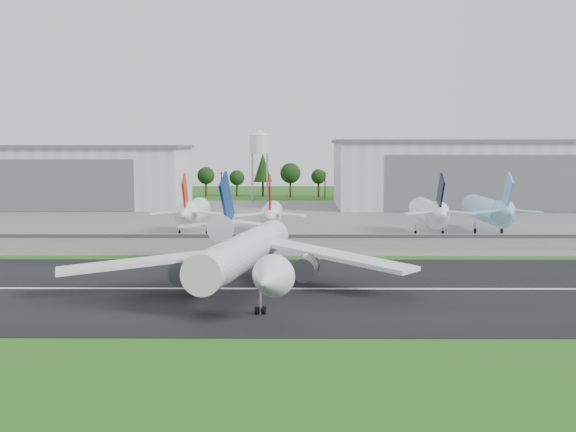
{
  "coord_description": "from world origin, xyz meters",
  "views": [
    {
      "loc": [
        8.35,
        -105.52,
        23.51
      ],
      "look_at": [
        7.37,
        40.0,
        9.0
      ],
      "focal_mm": 45.0,
      "sensor_mm": 36.0,
      "label": 1
    }
  ],
  "objects_px": {
    "parked_jet_red_a": "(192,212)",
    "parked_jet_skyblue": "(490,210)",
    "main_airliner": "(244,260)",
    "parked_jet_red_b": "(271,214)",
    "parked_jet_navy": "(431,212)"
  },
  "relations": [
    {
      "from": "parked_jet_red_a",
      "to": "parked_jet_navy",
      "type": "distance_m",
      "value": 60.54
    },
    {
      "from": "main_airliner",
      "to": "parked_jet_navy",
      "type": "xyz_separation_m",
      "value": [
        42.82,
        67.01,
        1.45
      ]
    },
    {
      "from": "parked_jet_skyblue",
      "to": "parked_jet_navy",
      "type": "bearing_deg",
      "value": -163.11
    },
    {
      "from": "parked_jet_red_a",
      "to": "parked_jet_red_b",
      "type": "height_order",
      "value": "parked_jet_red_a"
    },
    {
      "from": "main_airliner",
      "to": "parked_jet_red_a",
      "type": "bearing_deg",
      "value": -64.06
    },
    {
      "from": "main_airliner",
      "to": "parked_jet_red_a",
      "type": "xyz_separation_m",
      "value": [
        -17.72,
        67.0,
        1.36
      ]
    },
    {
      "from": "parked_jet_navy",
      "to": "main_airliner",
      "type": "bearing_deg",
      "value": -122.57
    },
    {
      "from": "parked_jet_navy",
      "to": "parked_jet_skyblue",
      "type": "bearing_deg",
      "value": 16.89
    },
    {
      "from": "main_airliner",
      "to": "parked_jet_red_b",
      "type": "height_order",
      "value": "main_airliner"
    },
    {
      "from": "parked_jet_red_a",
      "to": "parked_jet_skyblue",
      "type": "relative_size",
      "value": 0.84
    },
    {
      "from": "parked_jet_red_a",
      "to": "parked_jet_skyblue",
      "type": "distance_m",
      "value": 77.22
    },
    {
      "from": "parked_jet_skyblue",
      "to": "parked_jet_red_b",
      "type": "bearing_deg",
      "value": -174.89
    },
    {
      "from": "main_airliner",
      "to": "parked_jet_skyblue",
      "type": "xyz_separation_m",
      "value": [
        59.33,
        72.03,
        1.5
      ]
    },
    {
      "from": "main_airliner",
      "to": "parked_jet_navy",
      "type": "height_order",
      "value": "main_airliner"
    },
    {
      "from": "parked_jet_navy",
      "to": "parked_jet_skyblue",
      "type": "height_order",
      "value": "parked_jet_skyblue"
    }
  ]
}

